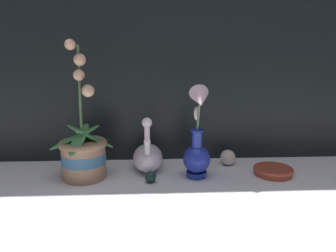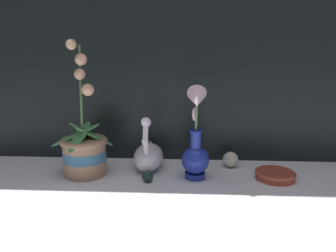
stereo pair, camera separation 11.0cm
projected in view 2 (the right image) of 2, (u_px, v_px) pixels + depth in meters
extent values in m
plane|color=white|center=(178.00, 187.00, 1.02)|extent=(2.80, 2.80, 0.00)
cylinder|color=#9E7556|center=(85.00, 157.00, 1.10)|extent=(0.14, 0.14, 0.12)
cylinder|color=#386689|center=(85.00, 155.00, 1.10)|extent=(0.14, 0.14, 0.03)
torus|color=#9E7556|center=(84.00, 141.00, 1.09)|extent=(0.16, 0.16, 0.02)
cylinder|color=#4C6B3D|center=(81.00, 93.00, 1.05)|extent=(0.01, 0.04, 0.30)
ellipsoid|color=#427F47|center=(91.00, 134.00, 1.09)|extent=(0.15, 0.06, 0.09)
ellipsoid|color=#427F47|center=(87.00, 133.00, 1.11)|extent=(0.06, 0.14, 0.07)
ellipsoid|color=#427F47|center=(76.00, 135.00, 1.08)|extent=(0.17, 0.09, 0.08)
ellipsoid|color=#427F47|center=(80.00, 136.00, 1.06)|extent=(0.07, 0.14, 0.08)
sphere|color=#E5A87F|center=(71.00, 44.00, 1.00)|extent=(0.03, 0.03, 0.03)
sphere|color=#E5A87F|center=(81.00, 59.00, 1.03)|extent=(0.04, 0.04, 0.04)
sphere|color=#E5A87F|center=(80.00, 74.00, 1.03)|extent=(0.04, 0.04, 0.04)
sphere|color=#E5A87F|center=(88.00, 90.00, 1.02)|extent=(0.04, 0.04, 0.04)
ellipsoid|color=white|center=(148.00, 157.00, 1.15)|extent=(0.10, 0.18, 0.09)
cone|color=white|center=(150.00, 148.00, 1.22)|extent=(0.05, 0.07, 0.07)
cylinder|color=white|center=(146.00, 148.00, 1.07)|extent=(0.02, 0.05, 0.07)
sphere|color=white|center=(145.00, 141.00, 1.05)|extent=(0.02, 0.02, 0.02)
cylinder|color=white|center=(145.00, 132.00, 1.06)|extent=(0.02, 0.04, 0.06)
sphere|color=white|center=(146.00, 122.00, 1.06)|extent=(0.03, 0.03, 0.03)
cylinder|color=navy|center=(195.00, 175.00, 1.08)|extent=(0.07, 0.07, 0.02)
ellipsoid|color=navy|center=(195.00, 160.00, 1.07)|extent=(0.09, 0.09, 0.09)
cylinder|color=navy|center=(196.00, 139.00, 1.05)|extent=(0.03, 0.03, 0.05)
torus|color=navy|center=(196.00, 131.00, 1.05)|extent=(0.04, 0.04, 0.01)
cylinder|color=#567A47|center=(196.00, 119.00, 1.02)|extent=(0.01, 0.04, 0.09)
cone|color=beige|center=(197.00, 100.00, 0.98)|extent=(0.06, 0.09, 0.08)
ellipsoid|color=beige|center=(195.00, 114.00, 1.02)|extent=(0.02, 0.02, 0.04)
sphere|color=beige|center=(230.00, 159.00, 1.18)|extent=(0.06, 0.06, 0.06)
cylinder|color=#A8422D|center=(275.00, 175.00, 1.07)|extent=(0.13, 0.13, 0.02)
torus|color=#A8422D|center=(275.00, 173.00, 1.07)|extent=(0.13, 0.13, 0.01)
sphere|color=#142D23|center=(148.00, 176.00, 1.05)|extent=(0.04, 0.04, 0.04)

